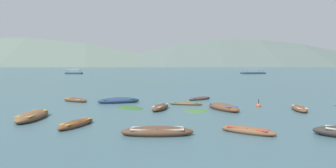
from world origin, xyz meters
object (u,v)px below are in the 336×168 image
(rowboat_12, at_px, (76,124))
(ferry_0, at_px, (253,73))
(rowboat_5, at_px, (157,132))
(rowboat_6, at_px, (33,116))
(rowboat_9, at_px, (186,103))
(rowboat_11, at_px, (75,100))
(mooring_buoy, at_px, (258,106))
(ferry_1, at_px, (74,73))
(rowboat_1, at_px, (160,107))
(rowboat_4, at_px, (200,98))
(rowboat_3, at_px, (119,101))
(rowboat_7, at_px, (248,131))
(rowboat_0, at_px, (299,109))
(rowboat_2, at_px, (223,107))

(rowboat_12, distance_m, ferry_0, 123.97)
(rowboat_5, relative_size, rowboat_6, 0.92)
(rowboat_9, distance_m, rowboat_11, 11.77)
(mooring_buoy, bearing_deg, ferry_1, 111.46)
(rowboat_1, xyz_separation_m, rowboat_4, (4.81, 6.67, -0.06))
(rowboat_11, height_order, rowboat_12, rowboat_12)
(rowboat_4, bearing_deg, ferry_0, 64.89)
(rowboat_9, relative_size, ferry_0, 0.29)
(rowboat_4, xyz_separation_m, rowboat_12, (-10.41, -12.88, 0.03))
(rowboat_1, relative_size, rowboat_12, 1.07)
(rowboat_9, bearing_deg, rowboat_3, 163.46)
(rowboat_9, height_order, mooring_buoy, mooring_buoy)
(rowboat_7, relative_size, ferry_0, 0.26)
(rowboat_0, relative_size, rowboat_12, 1.03)
(ferry_0, xyz_separation_m, mooring_buoy, (-41.44, -103.38, -0.36))
(rowboat_1, height_order, rowboat_5, same)
(rowboat_2, bearing_deg, mooring_buoy, 22.93)
(rowboat_5, xyz_separation_m, rowboat_11, (-7.87, 15.15, -0.04))
(rowboat_5, bearing_deg, rowboat_4, 70.41)
(rowboat_1, distance_m, rowboat_7, 9.89)
(rowboat_7, bearing_deg, ferry_1, 107.72)
(rowboat_3, height_order, rowboat_12, rowboat_3)
(rowboat_6, bearing_deg, ferry_1, 102.09)
(rowboat_2, xyz_separation_m, rowboat_12, (-10.94, -5.53, -0.06))
(rowboat_3, height_order, rowboat_5, rowboat_3)
(rowboat_0, xyz_separation_m, ferry_0, (38.94, 105.87, 0.28))
(rowboat_5, xyz_separation_m, rowboat_6, (-8.51, 5.36, 0.02))
(mooring_buoy, bearing_deg, rowboat_6, -166.46)
(ferry_0, bearing_deg, rowboat_6, -119.02)
(rowboat_2, height_order, ferry_1, ferry_1)
(ferry_0, bearing_deg, ferry_1, 176.94)
(rowboat_1, height_order, rowboat_9, rowboat_1)
(rowboat_12, relative_size, mooring_buoy, 3.94)
(rowboat_7, relative_size, rowboat_9, 0.88)
(rowboat_11, bearing_deg, rowboat_4, 1.63)
(rowboat_12, bearing_deg, ferry_1, 103.53)
(rowboat_2, height_order, rowboat_7, rowboat_2)
(rowboat_5, xyz_separation_m, ferry_0, (51.28, 113.16, 0.25))
(rowboat_11, bearing_deg, rowboat_3, -18.21)
(rowboat_3, bearing_deg, mooring_buoy, -16.36)
(rowboat_11, relative_size, rowboat_12, 1.01)
(rowboat_6, bearing_deg, rowboat_0, 5.29)
(rowboat_6, bearing_deg, mooring_buoy, 13.54)
(rowboat_5, distance_m, rowboat_6, 10.06)
(ferry_0, bearing_deg, rowboat_0, -110.19)
(rowboat_0, distance_m, rowboat_1, 11.72)
(rowboat_5, distance_m, rowboat_12, 5.56)
(rowboat_6, height_order, rowboat_7, rowboat_6)
(rowboat_1, height_order, rowboat_7, rowboat_1)
(rowboat_0, height_order, rowboat_5, rowboat_5)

